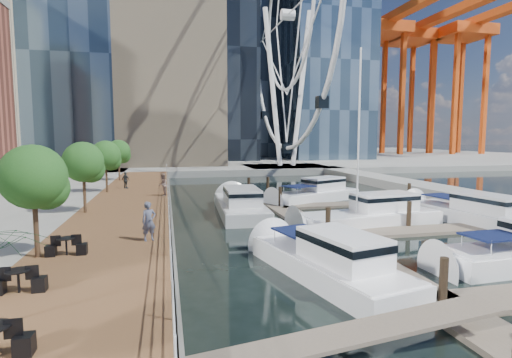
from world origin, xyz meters
The scene contains 16 objects.
ground centered at (0.00, 0.00, 0.00)m, with size 520.00×520.00×0.00m, color black.
boardwalk centered at (-9.00, 15.00, 0.50)m, with size 6.00×60.00×1.00m, color brown.
seawall centered at (-6.00, 15.00, 0.50)m, with size 0.25×60.00×1.00m, color #595954.
land_far centered at (0.00, 102.00, 0.50)m, with size 200.00×114.00×1.00m, color gray.
breakwater centered at (20.00, 20.00, 0.50)m, with size 4.00×60.00×1.00m, color gray.
pier centered at (14.00, 52.00, 0.50)m, with size 14.00×12.00×1.00m, color gray.
railing centered at (-6.10, 15.00, 1.52)m, with size 0.10×60.00×1.05m, color white, non-canonical shape.
floating_docks centered at (7.97, 9.98, 0.49)m, with size 16.00×34.00×2.60m.
ferris_wheel centered at (14.00, 52.00, 25.92)m, with size 5.80×45.60×47.80m.
port_cranes centered at (67.67, 95.67, 20.00)m, with size 40.00×52.00×38.00m.
street_trees centered at (-11.40, 14.00, 4.29)m, with size 2.60×42.60×4.60m.
cafe_tables centered at (-10.40, -2.00, 1.37)m, with size 2.50×13.70×0.74m.
pedestrian_near centered at (-7.05, 5.70, 1.93)m, with size 0.68×0.45×1.87m, color #4E5268.
pedestrian_mid centered at (-6.50, 20.42, 1.94)m, with size 0.92×0.71×1.88m, color #896B5F.
pedestrian_far centered at (-9.97, 26.20, 1.80)m, with size 0.94×0.39×1.61m, color #2F363B.
moored_yachts centered at (6.32, 10.30, 0.00)m, with size 18.97×31.07×11.50m.
Camera 1 is at (-6.19, -13.48, 5.88)m, focal length 28.00 mm.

